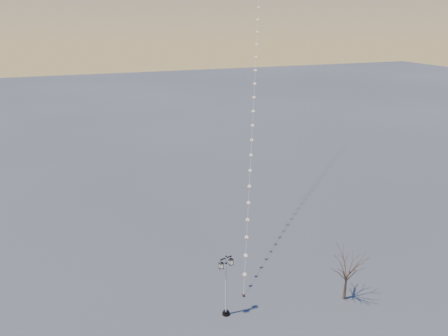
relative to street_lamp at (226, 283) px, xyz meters
name	(u,v)px	position (x,y,z in m)	size (l,w,h in m)	color
ground	(265,306)	(3.09, -0.12, -2.77)	(300.00, 300.00, 0.00)	#464746
street_lamp	(226,283)	(0.00, 0.00, 0.00)	(1.25, 0.64, 5.01)	black
bare_tree	(347,269)	(9.28, -1.47, -0.04)	(2.37, 2.37, 3.94)	#503A2B
kite_train	(257,29)	(10.32, 18.46, 16.77)	(17.19, 34.53, 39.29)	#34241F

